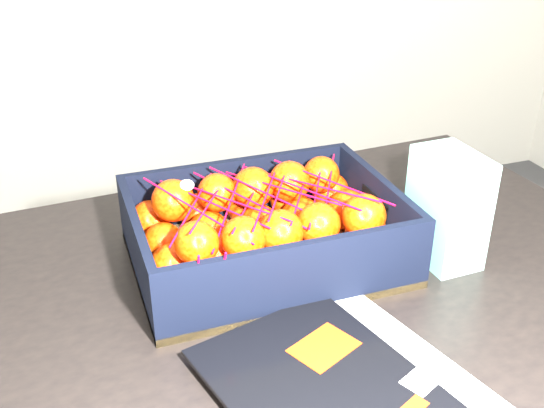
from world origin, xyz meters
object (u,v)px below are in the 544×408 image
object	(u,v)px
table	(264,356)
magazine_stack	(344,387)
produce_crate	(265,241)
retail_carton	(447,208)

from	to	relation	value
table	magazine_stack	xyz separation A→B (m)	(0.03, -0.20, 0.11)
produce_crate	retail_carton	xyz separation A→B (m)	(0.25, -0.08, 0.05)
magazine_stack	produce_crate	size ratio (longest dim) A/B	0.85
table	produce_crate	size ratio (longest dim) A/B	3.28
magazine_stack	table	bearing A→B (deg)	97.98
retail_carton	produce_crate	bearing A→B (deg)	160.68
magazine_stack	produce_crate	world-z (taller)	produce_crate
table	retail_carton	size ratio (longest dim) A/B	7.49
produce_crate	retail_carton	distance (m)	0.27
produce_crate	magazine_stack	bearing A→B (deg)	-91.43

